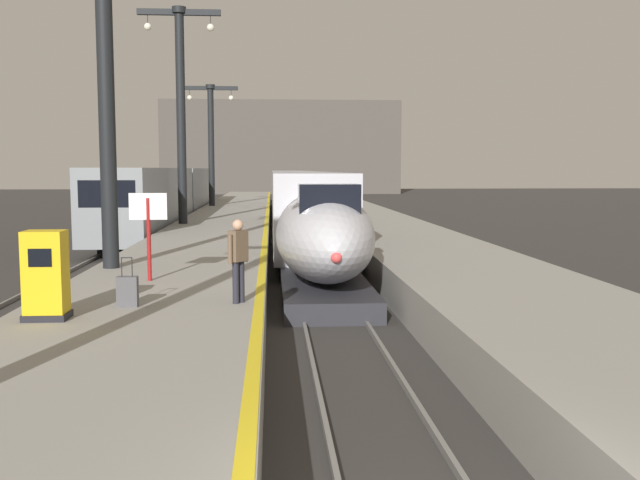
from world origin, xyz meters
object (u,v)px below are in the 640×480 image
Objects in this scene: regional_train_adjacent at (171,194)px; ticket_machine_yellow at (46,278)px; station_column_far at (181,97)px; highspeed_train_main at (296,198)px; station_column_mid at (105,51)px; departure_info_board at (148,219)px; station_column_distant at (211,133)px; rolling_suitcase at (127,291)px; passenger_near_edge at (238,254)px.

ticket_machine_yellow is at bearing -85.75° from regional_train_adjacent.
station_column_far is 23.31m from ticket_machine_yellow.
highspeed_train_main is 8.50m from regional_train_adjacent.
ticket_machine_yellow is (-5.55, -31.70, -0.16)m from highspeed_train_main.
station_column_mid is 4.60× the size of departure_info_board.
station_column_mid is at bearing 92.97° from ticket_machine_yellow.
departure_info_board is at bearing -83.07° from regional_train_adjacent.
regional_train_adjacent is (-8.10, 2.58, 0.18)m from highspeed_train_main.
regional_train_adjacent is 22.87× the size of ticket_machine_yellow.
station_column_mid is 1.11× the size of station_column_distant.
station_column_distant is (-0.00, 17.40, -0.88)m from station_column_far.
regional_train_adjacent is at bearing 96.47° from rolling_suitcase.
ticket_machine_yellow is at bearing -87.03° from station_column_mid.
passenger_near_edge is at bearing -79.82° from regional_train_adjacent.
ticket_machine_yellow is at bearing -89.50° from station_column_distant.
station_column_distant is 40.32m from ticket_machine_yellow.
station_column_mid is at bearing 105.46° from rolling_suitcase.
ticket_machine_yellow is 4.59m from departure_info_board.
station_column_distant is at bearing 90.00° from station_column_mid.
departure_info_board reaches higher than rolling_suitcase.
departure_info_board is (1.43, -2.35, -4.32)m from station_column_mid.
station_column_mid is 5.12m from departure_info_board.
station_column_mid is at bearing -103.30° from highspeed_train_main.
highspeed_train_main is at bearing 76.70° from station_column_mid.
station_column_far is (2.20, -11.63, 5.13)m from regional_train_adjacent.
rolling_suitcase is 1.68m from ticket_machine_yellow.
highspeed_train_main is 32.18m from ticket_machine_yellow.
rolling_suitcase is (1.56, -38.97, -5.02)m from station_column_distant.
rolling_suitcase is (3.76, -33.20, -0.77)m from regional_train_adjacent.
rolling_suitcase is at bearing -98.06° from highspeed_train_main.
station_column_mid reaches higher than ticket_machine_yellow.
station_column_distant is at bearing 90.00° from station_column_far.
departure_info_board reaches higher than ticket_machine_yellow.
rolling_suitcase is at bearing -173.32° from passenger_near_edge.
rolling_suitcase is 0.46× the size of departure_info_board.
highspeed_train_main is 27.68m from departure_info_board.
ticket_machine_yellow is (0.35, -6.74, -5.09)m from station_column_mid.
station_column_far is at bearing 90.00° from station_column_mid.
highspeed_train_main is 30.44m from passenger_near_edge.
rolling_suitcase is at bearing -85.86° from station_column_far.
station_column_far reaches higher than station_column_mid.
highspeed_train_main is at bearing 56.89° from station_column_far.
station_column_distant is at bearing 125.24° from highspeed_train_main.
highspeed_train_main is at bearing 80.71° from departure_info_board.
station_column_far is at bearing 94.49° from departure_info_board.
station_column_far reaches higher than station_column_distant.
station_column_far reaches higher than departure_info_board.
regional_train_adjacent is at bearing 100.71° from station_column_far.
passenger_near_edge is at bearing -53.22° from departure_info_board.
regional_train_adjacent reaches higher than highspeed_train_main.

